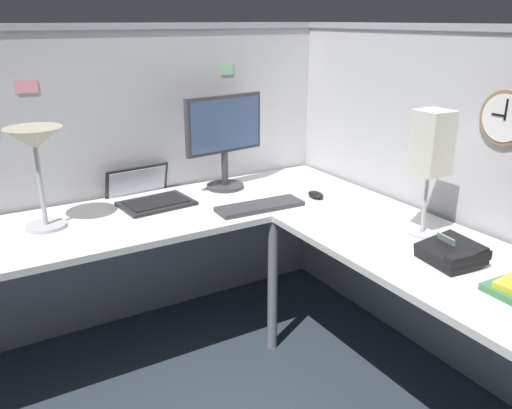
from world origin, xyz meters
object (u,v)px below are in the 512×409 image
office_phone (452,254)px  desk_lamp_paper (431,146)px  laptop (148,195)px  desk_lamp_dome (35,147)px  wall_clock (506,118)px  computer_mouse (316,195)px  keyboard (260,206)px  monitor (224,135)px

office_phone → desk_lamp_paper: size_ratio=0.43×
office_phone → laptop: bearing=119.4°
laptop → desk_lamp_paper: (0.84, -1.03, 0.36)m
desk_lamp_dome → wall_clock: (1.61, -1.04, 0.13)m
desk_lamp_dome → computer_mouse: bearing=-12.3°
keyboard → office_phone: 0.94m
desk_lamp_dome → office_phone: desk_lamp_dome is taller
computer_mouse → office_phone: (-0.03, -0.88, 0.02)m
office_phone → wall_clock: bearing=17.6°
monitor → keyboard: 0.47m
keyboard → wall_clock: bearing=-46.4°
desk_lamp_paper → office_phone: bearing=-114.9°
laptop → wall_clock: (1.09, -1.17, 0.47)m
laptop → desk_lamp_paper: bearing=-50.7°
keyboard → desk_lamp_paper: size_ratio=0.81×
laptop → wall_clock: wall_clock is taller
keyboard → office_phone: size_ratio=1.89×
keyboard → wall_clock: wall_clock is taller
monitor → office_phone: 1.33m
keyboard → desk_lamp_dome: desk_lamp_dome is taller
desk_lamp_dome → wall_clock: bearing=-32.9°
computer_mouse → desk_lamp_paper: bearing=-81.6°
laptop → office_phone: laptop is taller
keyboard → desk_lamp_dome: bearing=166.7°
laptop → computer_mouse: bearing=-28.4°
monitor → desk_lamp_paper: desk_lamp_paper is taller
keyboard → computer_mouse: bearing=1.3°
laptop → desk_lamp_dome: bearing=-165.7°
computer_mouse → wall_clock: 0.97m
wall_clock → computer_mouse: bearing=114.0°
keyboard → office_phone: bearing=-68.5°
wall_clock → laptop: bearing=133.0°
computer_mouse → office_phone: office_phone is taller
keyboard → desk_lamp_dome: size_ratio=0.97×
desk_lamp_dome → office_phone: 1.73m
desk_lamp_dome → desk_lamp_paper: (1.36, -0.90, 0.02)m
desk_lamp_paper → keyboard: bearing=123.7°
monitor → wall_clock: 1.34m
monitor → laptop: size_ratio=1.22×
desk_lamp_dome → wall_clock: wall_clock is taller
computer_mouse → desk_lamp_paper: 0.73m
keyboard → laptop: bearing=139.2°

